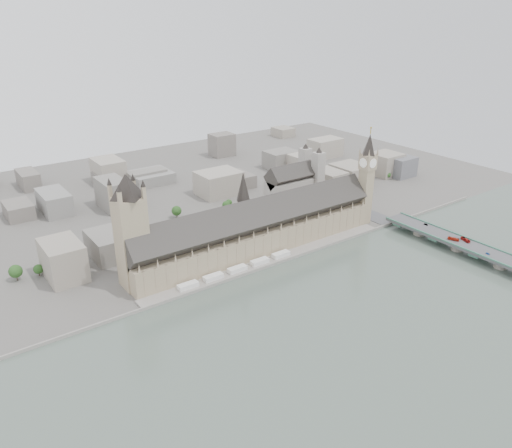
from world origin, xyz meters
TOP-DOWN VIEW (x-y plane):
  - ground at (0.00, 0.00)m, footprint 900.00×900.00m
  - river_thames at (0.00, -165.00)m, footprint 600.00×600.00m
  - embankment_wall at (0.00, -15.00)m, footprint 600.00×1.50m
  - river_terrace at (0.00, -7.50)m, footprint 270.00×15.00m
  - terrace_tents at (-40.00, -7.00)m, footprint 118.00×7.00m
  - palace_of_westminster at (0.00, 19.70)m, footprint 265.00×40.73m
  - elizabeth_tower at (138.00, 8.00)m, footprint 17.00×17.00m
  - victoria_tower at (-122.00, 26.00)m, footprint 30.00×30.00m
  - central_tower at (-10.00, 26.00)m, footprint 13.00×13.00m
  - westminster_bridge at (162.00, -87.50)m, footprint 25.00×325.00m
  - bridge_parapets at (162.00, -132.00)m, footprint 25.00×235.00m
  - westminster_abbey at (110.92, 95.00)m, footprint 68.00×36.00m
  - city_skyline_inland at (0.00, 245.00)m, footprint 720.00×360.00m
  - park_trees at (-10.00, 60.00)m, footprint 110.00×30.00m
  - red_bus_north at (158.56, -91.36)m, footprint 6.32×11.06m
  - red_bus_south at (166.54, -99.35)m, footprint 5.64×11.37m
  - car_blue at (157.91, -128.22)m, footprint 2.44×4.26m
  - car_silver at (168.61, -51.96)m, footprint 2.10×4.50m
  - car_approach at (166.38, 44.92)m, footprint 2.81×5.50m

SIDE VIEW (x-z plane):
  - ground at x=0.00m, z-range 0.00..0.00m
  - river_thames at x=0.00m, z-range 0.00..0.00m
  - river_terrace at x=0.00m, z-range 0.00..2.00m
  - embankment_wall at x=0.00m, z-range 0.00..3.00m
  - terrace_tents at x=-40.00m, z-range 2.00..6.00m
  - westminster_bridge at x=162.00m, z-range 0.00..10.25m
  - park_trees at x=-10.00m, z-range 0.00..15.00m
  - bridge_parapets at x=162.00m, z-range 10.25..11.40m
  - car_blue at x=157.91m, z-range 10.25..11.62m
  - car_silver at x=168.61m, z-range 10.25..11.68m
  - car_approach at x=166.38m, z-range 10.25..11.78m
  - red_bus_north at x=158.56m, z-range 10.25..13.28m
  - red_bus_south at x=166.54m, z-range 10.25..13.34m
  - city_skyline_inland at x=0.00m, z-range 0.00..38.00m
  - palace_of_westminster at x=0.00m, z-range -5.02..50.43m
  - westminster_abbey at x=110.92m, z-range -6.92..57.08m
  - victoria_tower at x=-122.00m, z-range 5.20..105.20m
  - central_tower at x=-10.00m, z-range 33.92..81.92m
  - elizabeth_tower at x=138.00m, z-range 4.34..111.84m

